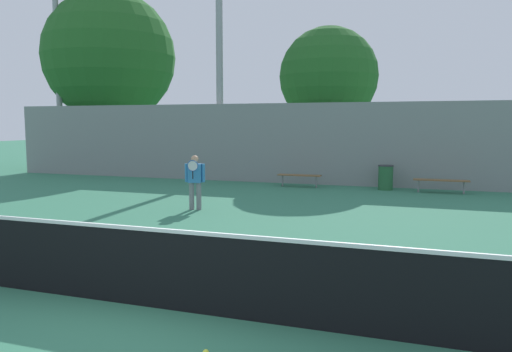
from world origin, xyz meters
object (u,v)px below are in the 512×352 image
at_px(tennis_player, 195,179).
at_px(tree_green_broad, 329,77).
at_px(tennis_net, 154,267).
at_px(light_pole_far_right, 219,22).
at_px(bench_courtside_near, 441,181).
at_px(light_pole_near_left, 57,51).
at_px(bench_courtside_far, 299,176).
at_px(tree_green_tall, 110,57).
at_px(trash_bin, 386,177).

distance_m(tennis_player, tree_green_broad, 10.28).
bearing_deg(tennis_net, light_pole_far_right, 109.87).
bearing_deg(tree_green_broad, light_pole_far_right, -153.47).
bearing_deg(light_pole_far_right, bench_courtside_near, -9.40).
bearing_deg(light_pole_near_left, bench_courtside_far, -8.45).
bearing_deg(tennis_net, tree_green_broad, 93.07).
distance_m(tennis_net, bench_courtside_far, 12.83).
distance_m(tennis_player, light_pole_near_left, 14.43).
relative_size(tennis_net, tennis_player, 7.03).
relative_size(tennis_net, light_pole_far_right, 0.90).
distance_m(tennis_net, tree_green_tall, 21.48).
distance_m(tennis_player, bench_courtside_far, 6.04).
bearing_deg(tree_green_tall, tree_green_broad, -1.77).
relative_size(tennis_net, tree_green_tall, 1.17).
height_order(tennis_net, tree_green_broad, tree_green_broad).
xyz_separation_m(bench_courtside_near, bench_courtside_far, (-5.07, 0.00, -0.00)).
bearing_deg(light_pole_near_left, tennis_player, -34.74).
height_order(tennis_player, trash_bin, tennis_player).
bearing_deg(tennis_net, bench_courtside_far, 95.58).
xyz_separation_m(bench_courtside_near, light_pole_far_right, (-8.98, 1.49, 6.22)).
relative_size(light_pole_far_right, tree_green_broad, 1.81).
bearing_deg(tennis_net, trash_bin, 81.57).
height_order(bench_courtside_far, tree_green_tall, tree_green_tall).
bearing_deg(tennis_player, bench_courtside_far, 61.23).
distance_m(trash_bin, tree_green_broad, 5.93).
bearing_deg(bench_courtside_near, light_pole_near_left, 173.95).
bearing_deg(tree_green_broad, tree_green_tall, 178.23).
relative_size(light_pole_near_left, trash_bin, 11.44).
xyz_separation_m(trash_bin, tree_green_broad, (-2.81, 3.38, 3.98)).
relative_size(light_pole_near_left, light_pole_far_right, 0.86).
relative_size(tennis_net, bench_courtside_near, 5.80).
bearing_deg(tennis_net, tree_green_tall, 126.50).
height_order(tennis_player, tree_green_tall, tree_green_tall).
relative_size(bench_courtside_near, tree_green_tall, 0.20).
distance_m(light_pole_far_right, tree_green_broad, 5.26).
bearing_deg(bench_courtside_far, tennis_player, -104.83).
height_order(bench_courtside_near, light_pole_far_right, light_pole_far_right).
distance_m(tennis_net, bench_courtside_near, 13.33).
bearing_deg(bench_courtside_near, bench_courtside_far, 180.00).
distance_m(bench_courtside_far, tree_green_tall, 13.00).
xyz_separation_m(tennis_net, light_pole_near_left, (-13.90, 14.65, 5.36)).
bearing_deg(light_pole_far_right, bench_courtside_far, -20.86).
bearing_deg(bench_courtside_near, tennis_player, -138.64).
bearing_deg(tennis_player, tree_green_broad, 64.62).
xyz_separation_m(bench_courtside_near, trash_bin, (-1.90, 0.24, 0.03)).
bearing_deg(bench_courtside_far, light_pole_near_left, 171.55).
xyz_separation_m(tennis_net, tennis_player, (-2.79, 6.94, 0.32)).
bearing_deg(tree_green_broad, tennis_player, -101.45).
bearing_deg(light_pole_far_right, tree_green_broad, 26.53).
distance_m(tennis_net, light_pole_near_left, 20.89).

